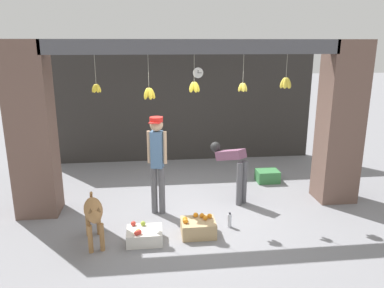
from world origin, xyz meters
The scene contains 13 objects.
ground_plane centered at (0.00, 0.00, 0.00)m, with size 60.00×60.00×0.00m, color gray.
shop_back_wall centered at (0.00, 3.21, 1.51)m, with size 6.82×0.12×3.01m, color #2D2B28.
shop_pillar_left centered at (-2.76, 0.30, 1.51)m, with size 0.70×0.60×3.01m, color brown.
shop_pillar_right centered at (2.76, 0.30, 1.51)m, with size 0.70×0.60×3.01m, color brown.
storefront_awning centered at (0.01, 0.12, 2.85)m, with size 4.92×0.28×0.98m.
dog centered at (-1.63, -0.94, 0.52)m, with size 0.41×0.99×0.75m.
shopkeeper centered at (-0.65, 0.04, 1.05)m, with size 0.33×0.30×1.75m.
worker_stooping centered at (0.77, 0.44, 0.72)m, with size 0.63×0.72×1.09m.
fruit_crate_oranges centered at (-0.05, -0.84, 0.13)m, with size 0.54×0.43×0.32m.
fruit_crate_apples centered at (-0.90, -0.96, 0.11)m, with size 0.54×0.43×0.28m.
produce_box_green centered at (1.77, 1.34, 0.13)m, with size 0.48×0.38×0.26m, color #387A42.
water_bottle centered at (0.50, -0.63, 0.12)m, with size 0.07×0.07×0.26m.
wall_clock centered at (0.45, 3.13, 2.24)m, with size 0.28×0.03×0.28m.
Camera 1 is at (-0.75, -6.16, 2.96)m, focal length 35.00 mm.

